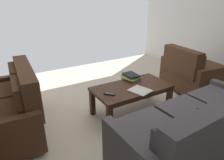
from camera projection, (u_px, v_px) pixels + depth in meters
name	position (u px, v px, depth m)	size (l,w,h in m)	color
ground_plane	(128.00, 110.00, 3.17)	(4.91, 4.92, 0.01)	beige
sofa_main	(198.00, 129.00, 2.14)	(1.91, 0.85, 0.81)	black
loveseat_near	(7.00, 108.00, 2.53)	(0.90, 1.41, 0.87)	black
coffee_table	(132.00, 91.00, 2.96)	(1.16, 0.60, 0.45)	#3D2316
armchair_side	(192.00, 73.00, 3.69)	(0.92, 1.07, 0.85)	black
book_stack	(131.00, 77.00, 3.18)	(0.30, 0.31, 0.09)	#385693
tv_remote	(110.00, 94.00, 2.68)	(0.14, 0.15, 0.02)	black
loose_magazine	(140.00, 90.00, 2.80)	(0.25, 0.28, 0.01)	silver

